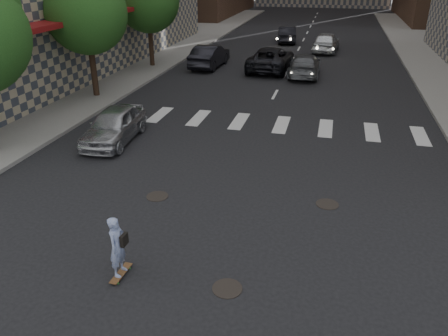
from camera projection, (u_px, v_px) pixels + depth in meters
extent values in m
plane|color=black|center=(207.00, 224.00, 12.47)|extent=(160.00, 160.00, 0.00)
cube|color=gray|center=(96.00, 60.00, 33.15)|extent=(13.00, 80.00, 0.15)
cube|color=black|center=(54.00, 63.00, 22.84)|extent=(0.30, 14.00, 4.00)
cube|color=maroon|center=(61.00, 22.00, 21.76)|extent=(1.60, 14.00, 0.25)
cylinder|color=#382619|center=(94.00, 70.00, 23.53)|extent=(0.32, 0.32, 2.80)
sphere|color=#1E4B19|center=(86.00, 13.00, 22.30)|extent=(4.20, 4.20, 4.20)
cylinder|color=#382619|center=(151.00, 45.00, 30.55)|extent=(0.32, 0.32, 2.80)
sphere|color=#1E4B19|center=(148.00, 1.00, 29.32)|extent=(4.20, 4.20, 4.20)
cylinder|color=black|center=(227.00, 288.00, 10.00)|extent=(0.70, 0.70, 0.02)
cylinder|color=black|center=(157.00, 196.00, 13.95)|extent=(0.70, 0.70, 0.02)
cylinder|color=black|center=(327.00, 204.00, 13.50)|extent=(0.70, 0.70, 0.02)
cube|color=brown|center=(121.00, 273.00, 10.40)|extent=(0.24, 0.82, 0.02)
cylinder|color=green|center=(112.00, 282.00, 10.19)|extent=(0.03, 0.06, 0.05)
cylinder|color=green|center=(118.00, 283.00, 10.15)|extent=(0.03, 0.06, 0.05)
cylinder|color=green|center=(124.00, 267.00, 10.69)|extent=(0.03, 0.06, 0.05)
cylinder|color=green|center=(130.00, 268.00, 10.65)|extent=(0.03, 0.06, 0.05)
imported|color=#91A3D3|center=(118.00, 246.00, 10.07)|extent=(0.39, 0.57, 1.52)
cube|color=black|center=(124.00, 240.00, 9.99)|extent=(0.10, 0.26, 0.29)
imported|color=#B2B4B9|center=(114.00, 125.00, 18.01)|extent=(1.91, 4.22, 1.41)
imported|color=black|center=(210.00, 56.00, 30.89)|extent=(1.87, 4.81, 1.56)
imported|color=#55585D|center=(305.00, 65.00, 28.54)|extent=(2.03, 4.87, 1.41)
imported|color=black|center=(271.00, 59.00, 30.01)|extent=(2.81, 5.74, 1.57)
imported|color=silver|center=(326.00, 42.00, 36.20)|extent=(2.32, 4.90, 1.62)
imported|color=black|center=(287.00, 34.00, 40.55)|extent=(2.14, 4.61, 1.46)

